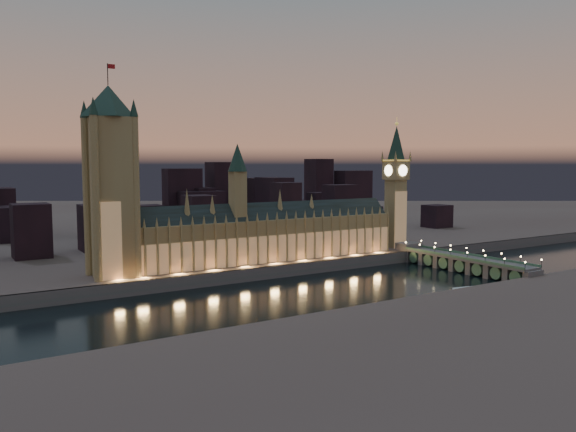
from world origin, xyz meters
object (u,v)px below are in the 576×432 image
palace_of_westminster (264,234)px  victoria_tower (111,172)px  elizabeth_tower (396,176)px  westminster_bridge (459,262)px  river_boat (474,292)px

palace_of_westminster → victoria_tower: 108.34m
elizabeth_tower → westminster_bridge: size_ratio=0.89×
river_boat → victoria_tower: bearing=144.2°
victoria_tower → elizabeth_tower: victoria_tower is taller
victoria_tower → river_boat: (166.49, -119.92, -66.49)m
victoria_tower → westminster_bridge: size_ratio=1.07×
river_boat → palace_of_westminster: bearing=119.0°
victoria_tower → westminster_bridge: victoria_tower is taller
westminster_bridge → elizabeth_tower: bearing=88.8°
palace_of_westminster → victoria_tower: size_ratio=1.67×
palace_of_westminster → westminster_bridge: (116.61, -65.20, -20.37)m
palace_of_westminster → elizabeth_tower: 123.85m
palace_of_westminster → elizabeth_tower: elizabeth_tower is taller
victoria_tower → palace_of_westminster: bearing=-0.1°
river_boat → elizabeth_tower: bearing=66.8°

